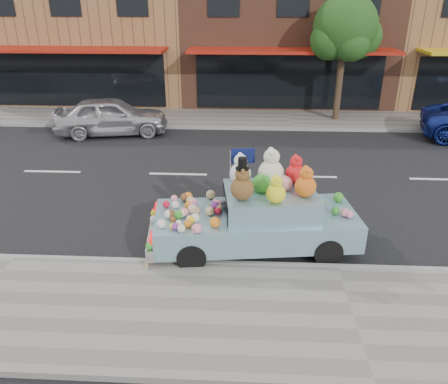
{
  "coord_description": "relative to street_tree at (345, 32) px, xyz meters",
  "views": [
    {
      "loc": [
        -1.9,
        -12.51,
        5.13
      ],
      "look_at": [
        -2.35,
        -4.01,
        1.25
      ],
      "focal_mm": 35.0,
      "sensor_mm": 36.0,
      "label": 1
    }
  ],
  "objects": [
    {
      "name": "street_tree",
      "position": [
        0.0,
        0.0,
        0.0
      ],
      "size": [
        3.0,
        2.7,
        5.22
      ],
      "color": "#38281C",
      "rests_on": "ground"
    },
    {
      "name": "far_kerb",
      "position": [
        -2.03,
        -1.55,
        -3.63
      ],
      "size": [
        60.0,
        0.12,
        0.13
      ],
      "primitive_type": "cube",
      "color": "gray",
      "rests_on": "ground"
    },
    {
      "name": "near_kerb",
      "position": [
        -2.03,
        -11.55,
        -3.63
      ],
      "size": [
        60.0,
        0.12,
        0.13
      ],
      "primitive_type": "cube",
      "color": "gray",
      "rests_on": "ground"
    },
    {
      "name": "art_car",
      "position": [
        -3.66,
        -10.71,
        -2.9
      ],
      "size": [
        4.66,
        2.28,
        2.24
      ],
      "rotation": [
        0.0,
        0.0,
        0.12
      ],
      "color": "black",
      "rests_on": "ground"
    },
    {
      "name": "far_sidewalk",
      "position": [
        -2.03,
        -0.05,
        -3.63
      ],
      "size": [
        60.0,
        3.0,
        0.12
      ],
      "primitive_type": "cube",
      "color": "gray",
      "rests_on": "ground"
    },
    {
      "name": "ground",
      "position": [
        -2.03,
        -6.55,
        -3.69
      ],
      "size": [
        120.0,
        120.0,
        0.0
      ],
      "primitive_type": "plane",
      "color": "black",
      "rests_on": "ground"
    },
    {
      "name": "car_silver",
      "position": [
        -9.24,
        -2.47,
        -2.95
      ],
      "size": [
        4.59,
        2.51,
        1.48
      ],
      "primitive_type": "imported",
      "rotation": [
        0.0,
        0.0,
        1.76
      ],
      "color": "#BABABF",
      "rests_on": "ground"
    },
    {
      "name": "near_sidewalk",
      "position": [
        -2.03,
        -13.05,
        -3.63
      ],
      "size": [
        60.0,
        3.0,
        0.12
      ],
      "primitive_type": "cube",
      "color": "gray",
      "rests_on": "ground"
    },
    {
      "name": "storefront_left",
      "position": [
        -12.03,
        5.42,
        -0.05
      ],
      "size": [
        10.0,
        9.8,
        7.3
      ],
      "color": "#90623C",
      "rests_on": "ground"
    },
    {
      "name": "storefront_mid",
      "position": [
        -2.03,
        5.42,
        -0.05
      ],
      "size": [
        10.0,
        9.8,
        7.3
      ],
      "color": "brown",
      "rests_on": "ground"
    }
  ]
}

